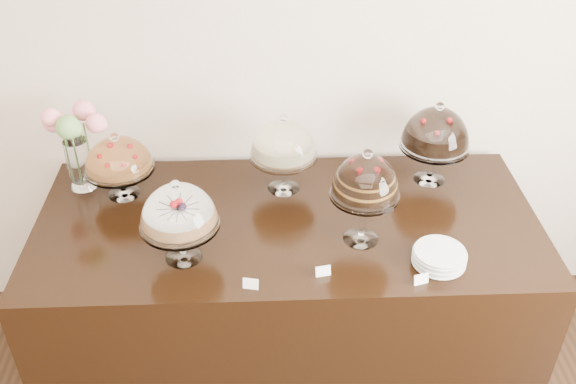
{
  "coord_description": "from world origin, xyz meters",
  "views": [
    {
      "loc": [
        -0.02,
        0.22,
        2.61
      ],
      "look_at": [
        0.07,
        2.4,
        1.08
      ],
      "focal_mm": 40.0,
      "sensor_mm": 36.0,
      "label": 1
    }
  ],
  "objects_px": {
    "cake_stand_dark_choco": "(436,132)",
    "plate_stack": "(439,257)",
    "cake_stand_fruit_tart": "(118,158)",
    "flower_vase": "(74,138)",
    "cake_stand_cheesecake": "(283,143)",
    "cake_stand_choco_layer": "(366,180)",
    "cake_stand_sugar_sponge": "(178,211)",
    "display_counter": "(288,294)"
  },
  "relations": [
    {
      "from": "cake_stand_choco_layer",
      "to": "plate_stack",
      "type": "relative_size",
      "value": 2.11
    },
    {
      "from": "cake_stand_dark_choco",
      "to": "cake_stand_fruit_tart",
      "type": "height_order",
      "value": "cake_stand_dark_choco"
    },
    {
      "from": "cake_stand_sugar_sponge",
      "to": "cake_stand_cheesecake",
      "type": "xyz_separation_m",
      "value": [
        0.42,
        0.48,
        0.01
      ]
    },
    {
      "from": "cake_stand_sugar_sponge",
      "to": "plate_stack",
      "type": "xyz_separation_m",
      "value": [
        1.02,
        -0.08,
        -0.2
      ]
    },
    {
      "from": "cake_stand_sugar_sponge",
      "to": "cake_stand_dark_choco",
      "type": "distance_m",
      "value": 1.24
    },
    {
      "from": "display_counter",
      "to": "cake_stand_choco_layer",
      "type": "xyz_separation_m",
      "value": [
        0.3,
        -0.15,
        0.75
      ]
    },
    {
      "from": "cake_stand_choco_layer",
      "to": "display_counter",
      "type": "bearing_deg",
      "value": 153.79
    },
    {
      "from": "cake_stand_sugar_sponge",
      "to": "plate_stack",
      "type": "height_order",
      "value": "cake_stand_sugar_sponge"
    },
    {
      "from": "flower_vase",
      "to": "cake_stand_cheesecake",
      "type": "bearing_deg",
      "value": -3.19
    },
    {
      "from": "display_counter",
      "to": "cake_stand_fruit_tart",
      "type": "distance_m",
      "value": 1.01
    },
    {
      "from": "cake_stand_dark_choco",
      "to": "plate_stack",
      "type": "height_order",
      "value": "cake_stand_dark_choco"
    },
    {
      "from": "flower_vase",
      "to": "cake_stand_dark_choco",
      "type": "bearing_deg",
      "value": -0.29
    },
    {
      "from": "cake_stand_sugar_sponge",
      "to": "plate_stack",
      "type": "bearing_deg",
      "value": -4.38
    },
    {
      "from": "cake_stand_cheesecake",
      "to": "cake_stand_fruit_tart",
      "type": "bearing_deg",
      "value": -178.77
    },
    {
      "from": "cake_stand_choco_layer",
      "to": "plate_stack",
      "type": "distance_m",
      "value": 0.43
    },
    {
      "from": "cake_stand_choco_layer",
      "to": "cake_stand_dark_choco",
      "type": "height_order",
      "value": "cake_stand_choco_layer"
    },
    {
      "from": "cake_stand_dark_choco",
      "to": "cake_stand_fruit_tart",
      "type": "relative_size",
      "value": 1.27
    },
    {
      "from": "cake_stand_fruit_tart",
      "to": "cake_stand_dark_choco",
      "type": "bearing_deg",
      "value": 2.38
    },
    {
      "from": "cake_stand_dark_choco",
      "to": "plate_stack",
      "type": "distance_m",
      "value": 0.65
    },
    {
      "from": "cake_stand_dark_choco",
      "to": "cake_stand_fruit_tart",
      "type": "xyz_separation_m",
      "value": [
        -1.44,
        -0.06,
        -0.07
      ]
    },
    {
      "from": "cake_stand_cheesecake",
      "to": "cake_stand_dark_choco",
      "type": "xyz_separation_m",
      "value": [
        0.7,
        0.04,
        0.02
      ]
    },
    {
      "from": "cake_stand_sugar_sponge",
      "to": "flower_vase",
      "type": "relative_size",
      "value": 0.85
    },
    {
      "from": "cake_stand_cheesecake",
      "to": "plate_stack",
      "type": "bearing_deg",
      "value": -42.71
    },
    {
      "from": "cake_stand_fruit_tart",
      "to": "plate_stack",
      "type": "height_order",
      "value": "cake_stand_fruit_tart"
    },
    {
      "from": "cake_stand_sugar_sponge",
      "to": "cake_stand_cheesecake",
      "type": "bearing_deg",
      "value": 48.58
    },
    {
      "from": "plate_stack",
      "to": "cake_stand_sugar_sponge",
      "type": "bearing_deg",
      "value": 175.62
    },
    {
      "from": "display_counter",
      "to": "cake_stand_choco_layer",
      "type": "height_order",
      "value": "cake_stand_choco_layer"
    },
    {
      "from": "display_counter",
      "to": "plate_stack",
      "type": "distance_m",
      "value": 0.83
    },
    {
      "from": "display_counter",
      "to": "cake_stand_choco_layer",
      "type": "relative_size",
      "value": 5.0
    },
    {
      "from": "cake_stand_dark_choco",
      "to": "plate_stack",
      "type": "bearing_deg",
      "value": -99.11
    },
    {
      "from": "cake_stand_dark_choco",
      "to": "cake_stand_cheesecake",
      "type": "bearing_deg",
      "value": -176.4
    },
    {
      "from": "flower_vase",
      "to": "plate_stack",
      "type": "relative_size",
      "value": 2.12
    },
    {
      "from": "cake_stand_choco_layer",
      "to": "plate_stack",
      "type": "bearing_deg",
      "value": -29.6
    },
    {
      "from": "cake_stand_fruit_tart",
      "to": "plate_stack",
      "type": "bearing_deg",
      "value": -21.93
    },
    {
      "from": "cake_stand_dark_choco",
      "to": "flower_vase",
      "type": "bearing_deg",
      "value": 179.71
    },
    {
      "from": "cake_stand_sugar_sponge",
      "to": "cake_stand_choco_layer",
      "type": "relative_size",
      "value": 0.85
    },
    {
      "from": "flower_vase",
      "to": "plate_stack",
      "type": "xyz_separation_m",
      "value": [
        1.54,
        -0.61,
        -0.23
      ]
    },
    {
      "from": "display_counter",
      "to": "cake_stand_dark_choco",
      "type": "height_order",
      "value": "cake_stand_dark_choco"
    },
    {
      "from": "cake_stand_cheesecake",
      "to": "cake_stand_choco_layer",
      "type": "bearing_deg",
      "value": -51.44
    },
    {
      "from": "cake_stand_choco_layer",
      "to": "cake_stand_fruit_tart",
      "type": "distance_m",
      "value": 1.12
    },
    {
      "from": "cake_stand_dark_choco",
      "to": "flower_vase",
      "type": "xyz_separation_m",
      "value": [
        -1.63,
        0.01,
        -0.0
      ]
    },
    {
      "from": "cake_stand_fruit_tart",
      "to": "plate_stack",
      "type": "relative_size",
      "value": 1.54
    }
  ]
}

